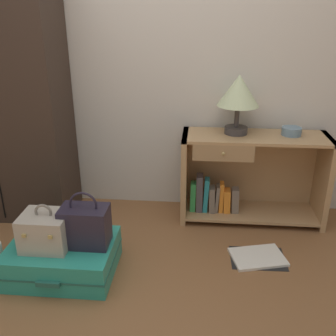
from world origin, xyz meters
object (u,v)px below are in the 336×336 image
(bowl, at_px, (291,131))
(handbag, at_px, (85,226))
(open_book_on_floor, at_px, (258,257))
(wardrobe, at_px, (1,98))
(bookshelf, at_px, (246,177))
(suitcase_large, at_px, (63,258))
(table_lamp, at_px, (238,93))
(train_case, at_px, (46,231))

(bowl, height_order, handbag, bowl)
(handbag, bearing_deg, open_book_on_floor, 12.32)
(wardrobe, relative_size, bookshelf, 1.72)
(bookshelf, height_order, suitcase_large, bookshelf)
(bowl, bearing_deg, open_book_on_floor, -113.46)
(table_lamp, bearing_deg, suitcase_large, -142.60)
(bowl, xyz_separation_m, open_book_on_floor, (-0.25, -0.58, -0.71))
(train_case, relative_size, handbag, 0.81)
(bookshelf, xyz_separation_m, handbag, (-1.03, -0.80, -0.00))
(wardrobe, relative_size, table_lamp, 4.32)
(table_lamp, distance_m, train_case, 1.59)
(bookshelf, relative_size, train_case, 3.77)
(table_lamp, xyz_separation_m, handbag, (-0.93, -0.82, -0.65))
(open_book_on_floor, bearing_deg, bowl, 66.54)
(bookshelf, bearing_deg, bowl, 2.82)
(open_book_on_floor, bearing_deg, bookshelf, 94.90)
(wardrobe, relative_size, suitcase_large, 2.87)
(table_lamp, xyz_separation_m, bowl, (0.40, -0.00, -0.27))
(table_lamp, distance_m, open_book_on_floor, 1.15)
(wardrobe, xyz_separation_m, handbag, (0.81, -0.75, -0.59))
(handbag, bearing_deg, wardrobe, 137.13)
(bookshelf, bearing_deg, table_lamp, 169.89)
(bookshelf, relative_size, open_book_on_floor, 2.74)
(open_book_on_floor, bearing_deg, train_case, -167.80)
(bookshelf, height_order, handbag, bookshelf)
(table_lamp, relative_size, open_book_on_floor, 1.09)
(bookshelf, relative_size, bowl, 7.58)
(open_book_on_floor, bearing_deg, handbag, -167.68)
(suitcase_large, xyz_separation_m, handbag, (0.16, 0.01, 0.23))
(wardrobe, height_order, bookshelf, wardrobe)
(table_lamp, bearing_deg, wardrobe, -177.70)
(bookshelf, xyz_separation_m, train_case, (-1.26, -0.85, -0.02))
(bookshelf, relative_size, suitcase_large, 1.67)
(suitcase_large, height_order, open_book_on_floor, suitcase_large)
(train_case, distance_m, open_book_on_floor, 1.38)
(bookshelf, relative_size, table_lamp, 2.51)
(table_lamp, distance_m, bowl, 0.48)
(bowl, relative_size, suitcase_large, 0.22)
(wardrobe, distance_m, open_book_on_floor, 2.16)
(bookshelf, bearing_deg, train_case, -146.10)
(train_case, bearing_deg, bookshelf, 33.90)
(table_lamp, height_order, train_case, table_lamp)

